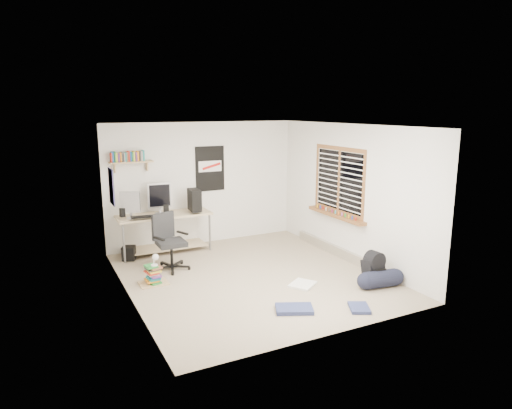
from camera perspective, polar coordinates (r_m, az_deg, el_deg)
name	(u,v)px	position (r m, az deg, el deg)	size (l,w,h in m)	color
floor	(251,277)	(7.75, -0.57, -9.01)	(4.00, 4.50, 0.01)	gray
ceiling	(251,125)	(7.24, -0.61, 9.87)	(4.00, 4.50, 0.01)	white
back_wall	(203,183)	(9.44, -6.63, 2.63)	(4.00, 0.01, 2.50)	silver
left_wall	(126,217)	(6.78, -16.00, -1.47)	(0.01, 4.50, 2.50)	silver
right_wall	(350,193)	(8.45, 11.72, 1.36)	(0.01, 4.50, 2.50)	silver
desk	(164,233)	(9.11, -11.43, -3.57)	(1.78, 0.78, 0.81)	tan
monitor_left	(130,206)	(8.66, -15.42, -0.19)	(0.36, 0.09, 0.39)	#AAA9AE
monitor_right	(159,199)	(8.94, -11.98, 0.63)	(0.43, 0.11, 0.48)	#ACADB1
pc_tower	(194,200)	(8.92, -7.70, 0.57)	(0.19, 0.40, 0.42)	black
keyboard	(144,217)	(8.59, -13.86, -1.48)	(0.45, 0.16, 0.02)	black
speaker_left	(122,213)	(8.70, -16.37, -0.97)	(0.08, 0.08, 0.16)	black
speaker_right	(166,210)	(8.67, -11.16, -0.67)	(0.09, 0.09, 0.19)	black
office_chair	(171,242)	(8.06, -10.56, -4.66)	(0.65, 0.65, 0.99)	black
wall_shelf	(131,162)	(8.86, -15.32, 5.14)	(0.80, 0.22, 0.24)	tan
poster_back_wall	(210,169)	(9.42, -5.76, 4.48)	(0.62, 0.03, 0.92)	black
poster_left_wall	(111,187)	(7.89, -17.63, 2.15)	(0.02, 0.42, 0.60)	navy
window	(338,180)	(8.62, 10.25, 2.97)	(0.10, 1.50, 1.26)	brown
baseboard_heater	(336,250)	(8.93, 9.95, -5.67)	(0.08, 2.50, 0.18)	#B7B2A8
backpack	(374,272)	(7.59, 14.49, -8.22)	(0.34, 0.27, 0.45)	black
duffel_bag	(381,279)	(7.52, 15.31, -8.95)	(0.28, 0.28, 0.54)	black
tshirt	(303,284)	(7.40, 5.84, -9.91)	(0.40, 0.34, 0.04)	silver
jeans_a	(294,309)	(6.53, 4.80, -12.87)	(0.51, 0.33, 0.06)	navy
jeans_b	(359,308)	(6.72, 12.77, -12.48)	(0.35, 0.27, 0.04)	navy
book_stack	(153,275)	(7.57, -12.72, -8.58)	(0.44, 0.36, 0.30)	brown
desk_lamp	(154,261)	(7.48, -12.61, -6.96)	(0.11, 0.19, 0.19)	white
subwoofer	(129,253)	(8.80, -15.61, -5.86)	(0.23, 0.23, 0.25)	black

